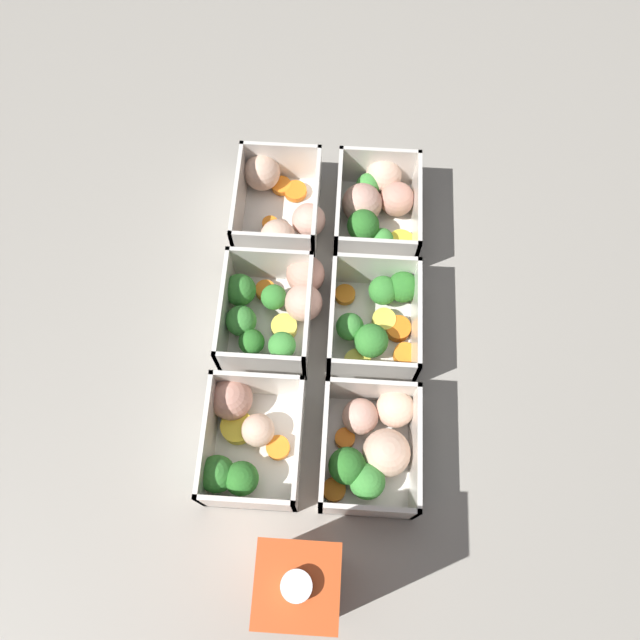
# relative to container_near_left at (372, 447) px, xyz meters

# --- Properties ---
(ground_plane) EXTENTS (4.00, 4.00, 0.00)m
(ground_plane) POSITION_rel_container_near_left_xyz_m (0.15, 0.07, -0.03)
(ground_plane) COLOR gray
(container_near_left) EXTENTS (0.14, 0.11, 0.07)m
(container_near_left) POSITION_rel_container_near_left_xyz_m (0.00, 0.00, 0.00)
(container_near_left) COLOR silver
(container_near_left) RESTS_ON ground_plane
(container_near_center) EXTENTS (0.13, 0.11, 0.07)m
(container_near_center) POSITION_rel_container_near_left_xyz_m (0.15, -0.00, -0.00)
(container_near_center) COLOR silver
(container_near_center) RESTS_ON ground_plane
(container_near_right) EXTENTS (0.15, 0.11, 0.07)m
(container_near_right) POSITION_rel_container_near_left_xyz_m (0.31, 0.00, -0.00)
(container_near_right) COLOR silver
(container_near_right) RESTS_ON ground_plane
(container_far_left) EXTENTS (0.14, 0.11, 0.07)m
(container_far_left) POSITION_rel_container_near_left_xyz_m (0.00, 0.14, -0.00)
(container_far_left) COLOR silver
(container_far_left) RESTS_ON ground_plane
(container_far_center) EXTENTS (0.15, 0.13, 0.07)m
(container_far_center) POSITION_rel_container_near_left_xyz_m (0.16, 0.12, -0.00)
(container_far_center) COLOR silver
(container_far_center) RESTS_ON ground_plane
(container_far_right) EXTENTS (0.15, 0.12, 0.07)m
(container_far_right) POSITION_rel_container_near_left_xyz_m (0.30, 0.13, -0.00)
(container_far_right) COLOR silver
(container_far_right) RESTS_ON ground_plane
(juice_carton) EXTENTS (0.07, 0.07, 0.20)m
(juice_carton) POSITION_rel_container_near_left_xyz_m (-0.14, 0.07, 0.07)
(juice_carton) COLOR #D14C1E
(juice_carton) RESTS_ON ground_plane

